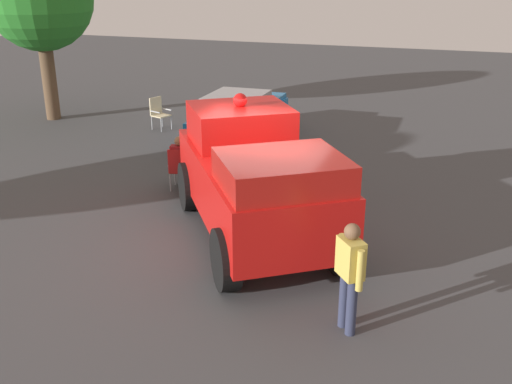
{
  "coord_description": "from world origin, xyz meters",
  "views": [
    {
      "loc": [
        3.41,
        -9.71,
        4.92
      ],
      "look_at": [
        -0.02,
        0.13,
        0.93
      ],
      "focal_mm": 41.42,
      "sensor_mm": 36.0,
      "label": 1
    }
  ],
  "objects": [
    {
      "name": "ground_plane",
      "position": [
        0.0,
        0.0,
        0.0
      ],
      "size": [
        60.0,
        60.0,
        0.0
      ],
      "primitive_type": "plane",
      "color": "#424244"
    },
    {
      "name": "lawn_chair_spare",
      "position": [
        -5.67,
        6.81,
        0.59
      ],
      "size": [
        0.64,
        0.64,
        1.02
      ],
      "color": "#B7BABF",
      "rests_on": "ground"
    },
    {
      "name": "spectator_standing",
      "position": [
        2.25,
        -2.42,
        0.96
      ],
      "size": [
        0.48,
        0.56,
        1.68
      ],
      "color": "#2D334C",
      "rests_on": "ground"
    },
    {
      "name": "classic_hot_rod",
      "position": [
        -2.73,
        6.48,
        0.75
      ],
      "size": [
        1.96,
        4.39,
        1.46
      ],
      "color": "black",
      "rests_on": "ground"
    },
    {
      "name": "lawn_chair_by_car",
      "position": [
        -2.05,
        2.93,
        0.59
      ],
      "size": [
        0.62,
        0.62,
        1.02
      ],
      "color": "#B7BABF",
      "rests_on": "ground"
    },
    {
      "name": "vintage_fire_truck",
      "position": [
        -0.16,
        0.32,
        1.2
      ],
      "size": [
        5.19,
        6.12,
        2.59
      ],
      "color": "black",
      "rests_on": "ground"
    },
    {
      "name": "lawn_chair_near_truck",
      "position": [
        -2.53,
        1.96,
        0.59
      ],
      "size": [
        0.6,
        0.59,
        1.02
      ],
      "color": "#B7BABF",
      "rests_on": "ground"
    },
    {
      "name": "spectator_seated",
      "position": [
        -2.56,
        2.08,
        0.7
      ],
      "size": [
        0.48,
        0.6,
        1.29
      ],
      "color": "#383842",
      "rests_on": "ground"
    }
  ]
}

